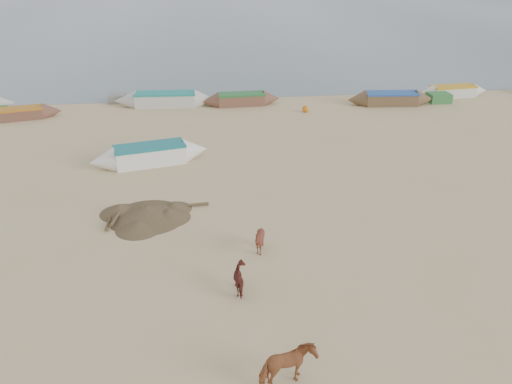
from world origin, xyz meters
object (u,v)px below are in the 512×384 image
at_px(calf_right, 242,279).
at_px(near_canoe, 150,155).
at_px(calf_front, 260,240).
at_px(cow_adult, 287,367).

bearing_deg(calf_right, near_canoe, -11.56).
xyz_separation_m(calf_front, calf_right, (-0.81, -2.10, -0.07)).
bearing_deg(near_canoe, calf_front, -77.14).
relative_size(calf_front, calf_right, 1.16).
height_order(cow_adult, calf_right, cow_adult).
relative_size(cow_adult, near_canoe, 0.24).
distance_m(calf_front, calf_right, 2.26).
bearing_deg(near_canoe, cow_adult, -87.37).
height_order(calf_front, calf_right, calf_front).
relative_size(calf_front, near_canoe, 0.17).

